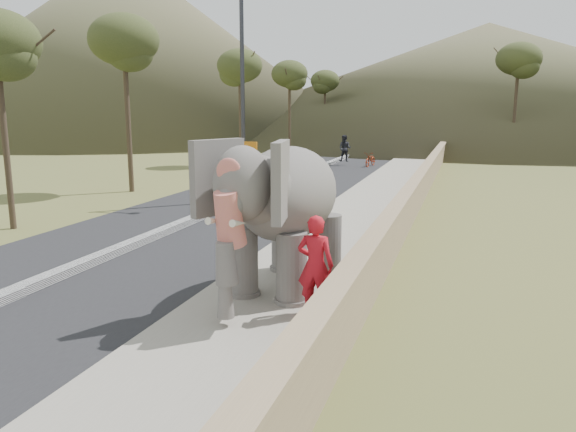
# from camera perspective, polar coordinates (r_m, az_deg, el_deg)

# --- Properties ---
(ground) EXTENTS (160.00, 160.00, 0.00)m
(ground) POSITION_cam_1_polar(r_m,az_deg,el_deg) (9.52, -4.38, -11.95)
(ground) COLOR olive
(ground) RESTS_ON ground
(road) EXTENTS (7.00, 120.00, 0.03)m
(road) POSITION_cam_1_polar(r_m,az_deg,el_deg) (20.27, -6.88, 0.51)
(road) COLOR black
(road) RESTS_ON ground
(median) EXTENTS (0.35, 120.00, 0.22)m
(median) POSITION_cam_1_polar(r_m,az_deg,el_deg) (20.26, -6.89, 0.77)
(median) COLOR black
(median) RESTS_ON ground
(walkway) EXTENTS (3.00, 120.00, 0.15)m
(walkway) POSITION_cam_1_polar(r_m,az_deg,el_deg) (18.77, 7.14, -0.17)
(walkway) COLOR #9E9687
(walkway) RESTS_ON ground
(parapet) EXTENTS (0.30, 120.00, 1.10)m
(parapet) POSITION_cam_1_polar(r_m,az_deg,el_deg) (18.46, 12.22, 0.97)
(parapet) COLOR tan
(parapet) RESTS_ON ground
(lamppost) EXTENTS (1.76, 0.36, 8.00)m
(lamppost) POSITION_cam_1_polar(r_m,az_deg,el_deg) (21.93, -3.89, 14.11)
(lamppost) COLOR #313137
(lamppost) RESTS_ON ground
(signboard) EXTENTS (0.60, 0.08, 2.40)m
(signboard) POSITION_cam_1_polar(r_m,az_deg,el_deg) (21.35, -3.91, 5.52)
(signboard) COLOR #2D2D33
(signboard) RESTS_ON ground
(hill_left) EXTENTS (60.00, 60.00, 22.00)m
(hill_left) POSITION_cam_1_polar(r_m,az_deg,el_deg) (75.79, -16.08, 16.24)
(hill_left) COLOR brown
(hill_left) RESTS_ON ground
(hill_far) EXTENTS (80.00, 80.00, 14.00)m
(hill_far) POSITION_cam_1_polar(r_m,az_deg,el_deg) (78.19, 19.44, 12.93)
(hill_far) COLOR brown
(hill_far) RESTS_ON ground
(elephant_and_man) EXTENTS (2.55, 4.31, 2.96)m
(elephant_and_man) POSITION_cam_1_polar(r_m,az_deg,el_deg) (11.11, 0.02, 0.19)
(elephant_and_man) COLOR slate
(elephant_and_man) RESTS_ON ground
(motorcyclist) EXTENTS (2.50, 1.75, 1.93)m
(motorcyclist) POSITION_cam_1_polar(r_m,az_deg,el_deg) (35.46, 7.09, 6.27)
(motorcyclist) COLOR maroon
(motorcyclist) RESTS_ON ground
(trees) EXTENTS (47.41, 42.69, 8.51)m
(trees) POSITION_cam_1_polar(r_m,az_deg,el_deg) (37.83, 18.89, 10.59)
(trees) COLOR #473828
(trees) RESTS_ON ground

